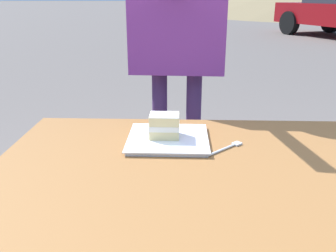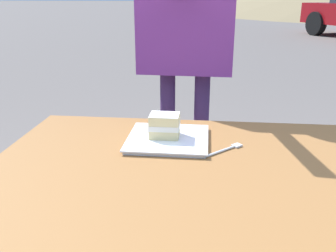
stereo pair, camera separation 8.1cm
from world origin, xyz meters
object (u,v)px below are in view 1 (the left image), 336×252
cake_slice (164,126)px  dessert_fork (226,148)px  dessert_plate (168,139)px  diner_person (177,15)px  patio_table (212,211)px

cake_slice → dessert_fork: 0.22m
dessert_plate → cake_slice: 0.05m
dessert_fork → diner_person: diner_person is taller
dessert_fork → diner_person: 0.76m
dessert_plate → dessert_fork: size_ratio=2.07×
cake_slice → diner_person: 0.66m
cake_slice → dessert_fork: (0.21, -0.07, -0.05)m
cake_slice → dessert_fork: cake_slice is taller
cake_slice → diner_person: size_ratio=0.06×
patio_table → diner_person: bearing=97.2°
dessert_plate → dessert_fork: dessert_plate is taller
patio_table → diner_person: diner_person is taller
patio_table → dessert_plate: size_ratio=4.77×
patio_table → dessert_plate: bearing=113.8°
dessert_fork → diner_person: bearing=105.1°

